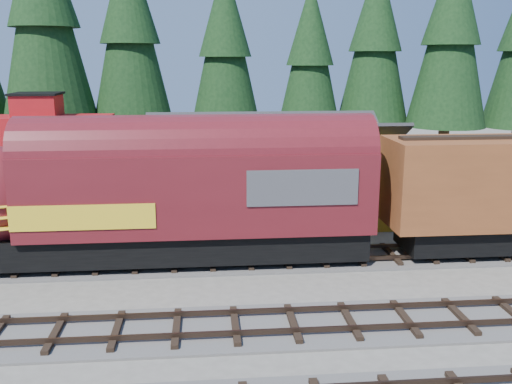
{
  "coord_description": "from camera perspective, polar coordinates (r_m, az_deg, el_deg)",
  "views": [
    {
      "loc": [
        -3.23,
        -18.14,
        8.15
      ],
      "look_at": [
        -1.21,
        4.0,
        2.94
      ],
      "focal_mm": 40.0,
      "sensor_mm": 36.0,
      "label": 1
    }
  ],
  "objects": [
    {
      "name": "ground",
      "position": [
        20.15,
        4.54,
        -10.71
      ],
      "size": [
        120.0,
        120.0,
        0.0
      ],
      "primitive_type": "plane",
      "color": "#6B665B",
      "rests_on": "ground"
    },
    {
      "name": "track_spur",
      "position": [
        37.65,
        -15.45,
        0.3
      ],
      "size": [
        32.0,
        3.2,
        0.33
      ],
      "color": "#4C4947",
      "rests_on": "ground"
    },
    {
      "name": "depot",
      "position": [
        29.28,
        1.2,
        2.99
      ],
      "size": [
        12.8,
        7.0,
        5.3
      ],
      "color": "gold",
      "rests_on": "ground"
    },
    {
      "name": "conifer_backdrop",
      "position": [
        43.45,
        4.67,
        15.65
      ],
      "size": [
        80.44,
        21.23,
        16.51
      ],
      "color": "black",
      "rests_on": "ground"
    },
    {
      "name": "locomotive",
      "position": [
        22.9,
        -10.15,
        -0.87
      ],
      "size": [
        16.89,
        3.36,
        4.59
      ],
      "color": "black",
      "rests_on": "ground"
    },
    {
      "name": "caboose",
      "position": [
        38.2,
        -22.21,
        4.15
      ],
      "size": [
        10.94,
        3.17,
        5.69
      ],
      "color": "black",
      "rests_on": "ground"
    }
  ]
}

